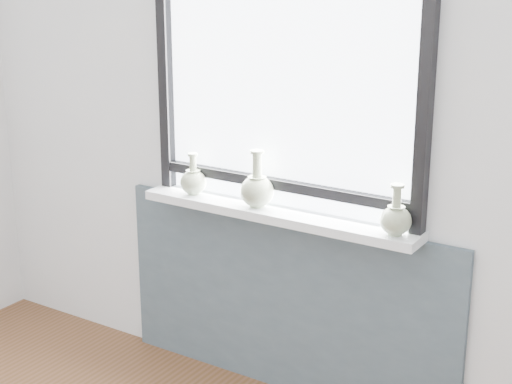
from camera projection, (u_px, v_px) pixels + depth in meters
The scene contains 7 objects.
back_wall at pixel (289, 115), 3.35m from camera, with size 3.60×0.02×2.60m, color silver.
apron_panel at pixel (283, 303), 3.58m from camera, with size 1.70×0.03×0.86m, color #495863.
windowsill at pixel (276, 214), 3.39m from camera, with size 1.32×0.18×0.04m, color white.
window at pixel (285, 83), 3.28m from camera, with size 1.30×0.06×1.05m.
vase_a at pixel (193, 181), 3.59m from camera, with size 0.12×0.12×0.19m.
vase_b at pixel (257, 189), 3.41m from camera, with size 0.15×0.15×0.25m.
vase_c at pixel (396, 218), 3.07m from camera, with size 0.13×0.13×0.21m.
Camera 1 is at (1.66, -1.05, 1.95)m, focal length 55.00 mm.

